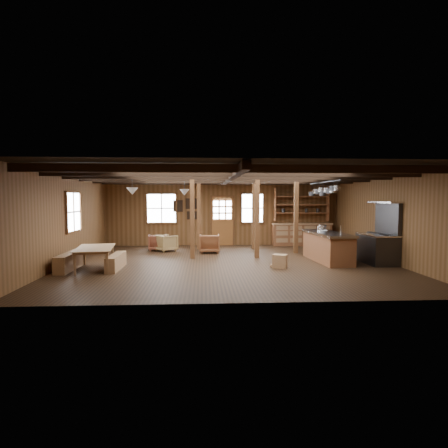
# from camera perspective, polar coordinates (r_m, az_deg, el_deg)

# --- Properties ---
(room) EXTENTS (10.04, 9.04, 2.84)m
(room) POSITION_cam_1_polar(r_m,az_deg,el_deg) (11.67, 0.90, 0.83)
(room) COLOR black
(room) RESTS_ON ground
(ceiling_joists) EXTENTS (9.80, 8.82, 0.18)m
(ceiling_joists) POSITION_cam_1_polar(r_m,az_deg,el_deg) (11.85, 0.85, 7.07)
(ceiling_joists) COLOR black
(ceiling_joists) RESTS_ON ceiling
(timber_posts) EXTENTS (3.95, 2.35, 2.80)m
(timber_posts) POSITION_cam_1_polar(r_m,az_deg,el_deg) (13.78, 2.43, 1.31)
(timber_posts) COLOR #4C2715
(timber_posts) RESTS_ON floor
(back_door) EXTENTS (1.02, 0.08, 2.15)m
(back_door) POSITION_cam_1_polar(r_m,az_deg,el_deg) (16.14, -0.25, -0.14)
(back_door) COLOR brown
(back_door) RESTS_ON floor
(window_back_left) EXTENTS (1.32, 0.06, 1.32)m
(window_back_left) POSITION_cam_1_polar(r_m,az_deg,el_deg) (16.18, -9.49, 2.37)
(window_back_left) COLOR white
(window_back_left) RESTS_ON wall_back
(window_back_right) EXTENTS (1.02, 0.06, 1.32)m
(window_back_right) POSITION_cam_1_polar(r_m,az_deg,el_deg) (16.23, 4.34, 2.42)
(window_back_right) COLOR white
(window_back_right) RESTS_ON wall_back
(window_left) EXTENTS (0.14, 1.24, 1.32)m
(window_left) POSITION_cam_1_polar(r_m,az_deg,el_deg) (12.81, -22.00, 1.72)
(window_left) COLOR white
(window_left) RESTS_ON wall_back
(notice_boards) EXTENTS (1.08, 0.03, 0.90)m
(notice_boards) POSITION_cam_1_polar(r_m,az_deg,el_deg) (16.10, -5.59, 2.54)
(notice_boards) COLOR silver
(notice_boards) RESTS_ON wall_back
(back_counter) EXTENTS (2.55, 0.60, 2.45)m
(back_counter) POSITION_cam_1_polar(r_m,az_deg,el_deg) (16.45, 11.71, -1.12)
(back_counter) COLOR brown
(back_counter) RESTS_ON floor
(pendant_lamps) EXTENTS (1.86, 2.36, 0.66)m
(pendant_lamps) POSITION_cam_1_polar(r_m,az_deg,el_deg) (12.70, -9.64, 4.87)
(pendant_lamps) COLOR #303033
(pendant_lamps) RESTS_ON ceiling
(pot_rack) EXTENTS (0.41, 3.00, 0.46)m
(pot_rack) POSITION_cam_1_polar(r_m,az_deg,el_deg) (12.63, 15.06, 4.96)
(pot_rack) COLOR #303033
(pot_rack) RESTS_ON ceiling
(kitchen_island) EXTENTS (1.03, 2.55, 1.20)m
(kitchen_island) POSITION_cam_1_polar(r_m,az_deg,el_deg) (12.52, 15.49, -3.34)
(kitchen_island) COLOR brown
(kitchen_island) RESTS_ON floor
(step_stool) EXTENTS (0.54, 0.47, 0.40)m
(step_stool) POSITION_cam_1_polar(r_m,az_deg,el_deg) (11.09, 8.51, -5.63)
(step_stool) COLOR #986845
(step_stool) RESTS_ON floor
(commercial_range) EXTENTS (0.80, 1.57, 1.93)m
(commercial_range) POSITION_cam_1_polar(r_m,az_deg,el_deg) (12.66, 22.51, -2.73)
(commercial_range) COLOR #303033
(commercial_range) RESTS_ON floor
(dining_table) EXTENTS (1.25, 1.92, 0.63)m
(dining_table) POSITION_cam_1_polar(r_m,az_deg,el_deg) (11.37, -18.87, -4.97)
(dining_table) COLOR #966C44
(dining_table) RESTS_ON floor
(bench_wall) EXTENTS (0.32, 1.72, 0.47)m
(bench_wall) POSITION_cam_1_polar(r_m,az_deg,el_deg) (11.61, -22.44, -5.27)
(bench_wall) COLOR #986845
(bench_wall) RESTS_ON floor
(bench_aisle) EXTENTS (0.29, 1.53, 0.42)m
(bench_aisle) POSITION_cam_1_polar(r_m,az_deg,el_deg) (11.25, -16.13, -5.55)
(bench_aisle) COLOR #986845
(bench_aisle) RESTS_ON floor
(armchair_a) EXTENTS (0.73, 0.75, 0.62)m
(armchair_a) POSITION_cam_1_polar(r_m,az_deg,el_deg) (14.82, -10.13, -2.78)
(armchair_a) COLOR brown
(armchair_a) RESTS_ON floor
(armchair_b) EXTENTS (0.75, 0.77, 0.69)m
(armchair_b) POSITION_cam_1_polar(r_m,az_deg,el_deg) (13.98, -2.23, -2.99)
(armchair_b) COLOR brown
(armchair_b) RESTS_ON floor
(armchair_c) EXTENTS (0.97, 0.97, 0.64)m
(armchair_c) POSITION_cam_1_polar(r_m,az_deg,el_deg) (14.54, -8.82, -2.87)
(armchair_c) COLOR olive
(armchair_c) RESTS_ON floor
(counter_pot) EXTENTS (0.33, 0.33, 0.20)m
(counter_pot) POSITION_cam_1_polar(r_m,az_deg,el_deg) (13.13, 14.73, -0.53)
(counter_pot) COLOR silver
(counter_pot) RESTS_ON kitchen_island
(bowl) EXTENTS (0.27, 0.27, 0.06)m
(bowl) POSITION_cam_1_polar(r_m,az_deg,el_deg) (12.58, 15.02, -1.05)
(bowl) COLOR silver
(bowl) RESTS_ON kitchen_island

